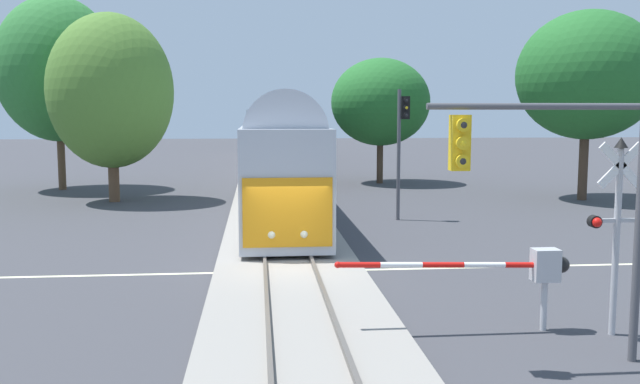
{
  "coord_description": "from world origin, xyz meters",
  "views": [
    {
      "loc": [
        -0.9,
        -19.88,
        4.7
      ],
      "look_at": [
        1.24,
        3.34,
        2.0
      ],
      "focal_mm": 38.1,
      "sensor_mm": 36.0,
      "label": 1
    }
  ],
  "objects_px": {
    "maple_right_background": "(587,75)",
    "oak_behind_train": "(111,91)",
    "commuter_train": "(270,140)",
    "crossing_signal_mast": "(618,216)",
    "elm_centre_background": "(380,102)",
    "traffic_signal_far_side": "(402,133)",
    "traffic_signal_near_right": "(582,162)",
    "pine_left_background": "(58,69)",
    "crossing_gate_near": "(523,268)"
  },
  "relations": [
    {
      "from": "maple_right_background",
      "to": "traffic_signal_near_right",
      "type": "bearing_deg",
      "value": -116.62
    },
    {
      "from": "commuter_train",
      "to": "crossing_gate_near",
      "type": "height_order",
      "value": "commuter_train"
    },
    {
      "from": "commuter_train",
      "to": "traffic_signal_far_side",
      "type": "relative_size",
      "value": 11.2
    },
    {
      "from": "crossing_signal_mast",
      "to": "oak_behind_train",
      "type": "distance_m",
      "value": 28.26
    },
    {
      "from": "crossing_gate_near",
      "to": "traffic_signal_far_side",
      "type": "xyz_separation_m",
      "value": [
        0.64,
        15.5,
        2.46
      ]
    },
    {
      "from": "crossing_signal_mast",
      "to": "elm_centre_background",
      "type": "height_order",
      "value": "elm_centre_background"
    },
    {
      "from": "crossing_gate_near",
      "to": "pine_left_background",
      "type": "height_order",
      "value": "pine_left_background"
    },
    {
      "from": "traffic_signal_far_side",
      "to": "oak_behind_train",
      "type": "relative_size",
      "value": 0.58
    },
    {
      "from": "oak_behind_train",
      "to": "elm_centre_background",
      "type": "bearing_deg",
      "value": 27.58
    },
    {
      "from": "elm_centre_background",
      "to": "maple_right_background",
      "type": "bearing_deg",
      "value": -46.34
    },
    {
      "from": "oak_behind_train",
      "to": "pine_left_background",
      "type": "bearing_deg",
      "value": 125.21
    },
    {
      "from": "maple_right_background",
      "to": "oak_behind_train",
      "type": "bearing_deg",
      "value": 176.46
    },
    {
      "from": "traffic_signal_near_right",
      "to": "maple_right_background",
      "type": "xyz_separation_m",
      "value": [
        11.8,
        23.55,
        2.93
      ]
    },
    {
      "from": "commuter_train",
      "to": "maple_right_background",
      "type": "relative_size",
      "value": 6.32
    },
    {
      "from": "commuter_train",
      "to": "crossing_signal_mast",
      "type": "height_order",
      "value": "commuter_train"
    },
    {
      "from": "traffic_signal_far_side",
      "to": "elm_centre_background",
      "type": "distance_m",
      "value": 16.17
    },
    {
      "from": "oak_behind_train",
      "to": "traffic_signal_far_side",
      "type": "bearing_deg",
      "value": -28.63
    },
    {
      "from": "traffic_signal_far_side",
      "to": "commuter_train",
      "type": "bearing_deg",
      "value": 104.18
    },
    {
      "from": "oak_behind_train",
      "to": "pine_left_background",
      "type": "height_order",
      "value": "pine_left_background"
    },
    {
      "from": "crossing_gate_near",
      "to": "traffic_signal_far_side",
      "type": "height_order",
      "value": "traffic_signal_far_side"
    },
    {
      "from": "commuter_train",
      "to": "elm_centre_background",
      "type": "xyz_separation_m",
      "value": [
        7.35,
        -5.45,
        2.74
      ]
    },
    {
      "from": "commuter_train",
      "to": "oak_behind_train",
      "type": "bearing_deg",
      "value": -121.92
    },
    {
      "from": "traffic_signal_far_side",
      "to": "elm_centre_background",
      "type": "bearing_deg",
      "value": 83.07
    },
    {
      "from": "elm_centre_background",
      "to": "pine_left_background",
      "type": "distance_m",
      "value": 20.57
    },
    {
      "from": "crossing_signal_mast",
      "to": "traffic_signal_near_right",
      "type": "height_order",
      "value": "traffic_signal_near_right"
    },
    {
      "from": "crossing_gate_near",
      "to": "pine_left_background",
      "type": "distance_m",
      "value": 34.92
    },
    {
      "from": "commuter_train",
      "to": "crossing_gate_near",
      "type": "xyz_separation_m",
      "value": [
        4.78,
        -36.92,
        -1.33
      ]
    },
    {
      "from": "maple_right_background",
      "to": "crossing_signal_mast",
      "type": "bearing_deg",
      "value": -114.82
    },
    {
      "from": "traffic_signal_far_side",
      "to": "crossing_gate_near",
      "type": "bearing_deg",
      "value": -92.36
    },
    {
      "from": "traffic_signal_near_right",
      "to": "crossing_gate_near",
      "type": "bearing_deg",
      "value": 96.33
    },
    {
      "from": "traffic_signal_far_side",
      "to": "maple_right_background",
      "type": "bearing_deg",
      "value": 28.09
    },
    {
      "from": "pine_left_background",
      "to": "maple_right_background",
      "type": "bearing_deg",
      "value": -14.77
    },
    {
      "from": "crossing_signal_mast",
      "to": "commuter_train",
      "type": "bearing_deg",
      "value": 100.02
    },
    {
      "from": "oak_behind_train",
      "to": "commuter_train",
      "type": "bearing_deg",
      "value": 58.08
    },
    {
      "from": "traffic_signal_near_right",
      "to": "traffic_signal_far_side",
      "type": "height_order",
      "value": "traffic_signal_far_side"
    },
    {
      "from": "traffic_signal_far_side",
      "to": "pine_left_background",
      "type": "relative_size",
      "value": 0.49
    },
    {
      "from": "oak_behind_train",
      "to": "maple_right_background",
      "type": "xyz_separation_m",
      "value": [
        25.38,
        -1.57,
        0.86
      ]
    },
    {
      "from": "crossing_gate_near",
      "to": "oak_behind_train",
      "type": "relative_size",
      "value": 0.51
    },
    {
      "from": "crossing_gate_near",
      "to": "crossing_signal_mast",
      "type": "distance_m",
      "value": 2.22
    },
    {
      "from": "commuter_train",
      "to": "traffic_signal_near_right",
      "type": "height_order",
      "value": "commuter_train"
    },
    {
      "from": "traffic_signal_near_right",
      "to": "pine_left_background",
      "type": "bearing_deg",
      "value": 119.85
    },
    {
      "from": "crossing_gate_near",
      "to": "elm_centre_background",
      "type": "height_order",
      "value": "elm_centre_background"
    },
    {
      "from": "crossing_gate_near",
      "to": "commuter_train",
      "type": "bearing_deg",
      "value": 97.37
    },
    {
      "from": "commuter_train",
      "to": "maple_right_background",
      "type": "bearing_deg",
      "value": -42.42
    },
    {
      "from": "traffic_signal_far_side",
      "to": "traffic_signal_near_right",
      "type": "bearing_deg",
      "value": -91.37
    },
    {
      "from": "crossing_gate_near",
      "to": "oak_behind_train",
      "type": "xyz_separation_m",
      "value": [
        -13.36,
        23.14,
        4.48
      ]
    },
    {
      "from": "crossing_gate_near",
      "to": "pine_left_background",
      "type": "xyz_separation_m",
      "value": [
        -17.8,
        29.44,
        5.99
      ]
    },
    {
      "from": "oak_behind_train",
      "to": "elm_centre_background",
      "type": "xyz_separation_m",
      "value": [
        15.94,
        8.32,
        -0.41
      ]
    },
    {
      "from": "maple_right_background",
      "to": "pine_left_background",
      "type": "relative_size",
      "value": 0.86
    },
    {
      "from": "crossing_signal_mast",
      "to": "traffic_signal_near_right",
      "type": "relative_size",
      "value": 0.83
    }
  ]
}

